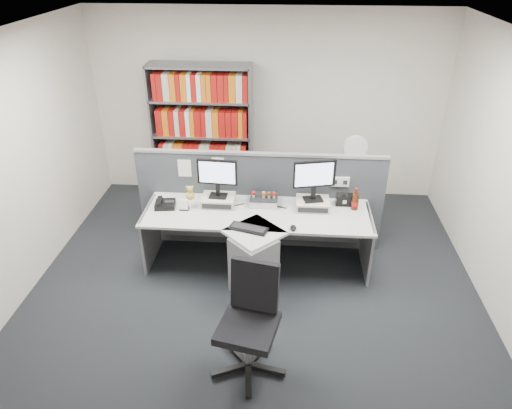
# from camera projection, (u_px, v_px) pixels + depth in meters

# --- Properties ---
(ground) EXTENTS (5.50, 5.50, 0.00)m
(ground) POSITION_uv_depth(u_px,v_px,m) (251.00, 309.00, 4.95)
(ground) COLOR #23262A
(ground) RESTS_ON ground
(room_shell) EXTENTS (5.04, 5.54, 2.72)m
(room_shell) POSITION_uv_depth(u_px,v_px,m) (250.00, 155.00, 4.06)
(room_shell) COLOR silver
(room_shell) RESTS_ON ground
(partition) EXTENTS (3.00, 0.08, 1.27)m
(partition) POSITION_uv_depth(u_px,v_px,m) (260.00, 200.00, 5.71)
(partition) COLOR #3F4247
(partition) RESTS_ON ground
(desk) EXTENTS (2.60, 1.20, 0.72)m
(desk) POSITION_uv_depth(u_px,v_px,m) (256.00, 243.00, 5.24)
(desk) COLOR beige
(desk) RESTS_ON ground
(monitor_riser_left) EXTENTS (0.38, 0.31, 0.10)m
(monitor_riser_left) POSITION_uv_depth(u_px,v_px,m) (218.00, 200.00, 5.45)
(monitor_riser_left) COLOR beige
(monitor_riser_left) RESTS_ON desk
(monitor_riser_right) EXTENTS (0.38, 0.31, 0.10)m
(monitor_riser_right) POSITION_uv_depth(u_px,v_px,m) (313.00, 204.00, 5.37)
(monitor_riser_right) COLOR beige
(monitor_riser_right) RESTS_ON desk
(monitor_left) EXTENTS (0.46, 0.16, 0.47)m
(monitor_left) POSITION_uv_depth(u_px,v_px,m) (217.00, 175.00, 5.28)
(monitor_left) COLOR black
(monitor_left) RESTS_ON monitor_riser_left
(monitor_right) EXTENTS (0.48, 0.20, 0.49)m
(monitor_right) POSITION_uv_depth(u_px,v_px,m) (314.00, 177.00, 5.21)
(monitor_right) COLOR black
(monitor_right) RESTS_ON monitor_riser_right
(desktop_pc) EXTENTS (0.32, 0.29, 0.08)m
(desktop_pc) POSITION_uv_depth(u_px,v_px,m) (264.00, 200.00, 5.47)
(desktop_pc) COLOR black
(desktop_pc) RESTS_ON desk
(figurines) EXTENTS (0.29, 0.05, 0.09)m
(figurines) POSITION_uv_depth(u_px,v_px,m) (265.00, 194.00, 5.41)
(figurines) COLOR beige
(figurines) RESTS_ON desktop_pc
(keyboard) EXTENTS (0.44, 0.27, 0.03)m
(keyboard) POSITION_uv_depth(u_px,v_px,m) (249.00, 228.00, 4.98)
(keyboard) COLOR black
(keyboard) RESTS_ON desk
(mouse) EXTENTS (0.07, 0.11, 0.04)m
(mouse) POSITION_uv_depth(u_px,v_px,m) (293.00, 228.00, 4.98)
(mouse) COLOR black
(mouse) RESTS_ON desk
(desk_phone) EXTENTS (0.26, 0.24, 0.10)m
(desk_phone) POSITION_uv_depth(u_px,v_px,m) (165.00, 204.00, 5.40)
(desk_phone) COLOR black
(desk_phone) RESTS_ON desk
(desk_calendar) EXTENTS (0.11, 0.08, 0.13)m
(desk_calendar) POSITION_uv_depth(u_px,v_px,m) (184.00, 206.00, 5.33)
(desk_calendar) COLOR black
(desk_calendar) RESTS_ON desk
(plush_toy) EXTENTS (0.10, 0.10, 0.18)m
(plush_toy) POSITION_uv_depth(u_px,v_px,m) (190.00, 194.00, 5.32)
(plush_toy) COLOR #B2983B
(plush_toy) RESTS_ON monitor_riser_left
(speaker) EXTENTS (0.20, 0.11, 0.13)m
(speaker) POSITION_uv_depth(u_px,v_px,m) (344.00, 200.00, 5.43)
(speaker) COLOR black
(speaker) RESTS_ON desk
(cola_bottle) EXTENTS (0.08, 0.08, 0.27)m
(cola_bottle) POSITION_uv_depth(u_px,v_px,m) (355.00, 201.00, 5.32)
(cola_bottle) COLOR #3F190A
(cola_bottle) RESTS_ON desk
(shelving_unit) EXTENTS (1.41, 0.40, 2.00)m
(shelving_unit) POSITION_uv_depth(u_px,v_px,m) (203.00, 137.00, 6.64)
(shelving_unit) COLOR slate
(shelving_unit) RESTS_ON ground
(filing_cabinet) EXTENTS (0.45, 0.61, 0.70)m
(filing_cabinet) POSITION_uv_depth(u_px,v_px,m) (350.00, 196.00, 6.43)
(filing_cabinet) COLOR slate
(filing_cabinet) RESTS_ON ground
(desk_fan) EXTENTS (0.32, 0.19, 0.54)m
(desk_fan) POSITION_uv_depth(u_px,v_px,m) (355.00, 150.00, 6.09)
(desk_fan) COLOR white
(desk_fan) RESTS_ON filing_cabinet
(office_chair) EXTENTS (0.68, 0.67, 1.03)m
(office_chair) POSITION_uv_depth(u_px,v_px,m) (250.00, 317.00, 4.07)
(office_chair) COLOR silver
(office_chair) RESTS_ON ground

